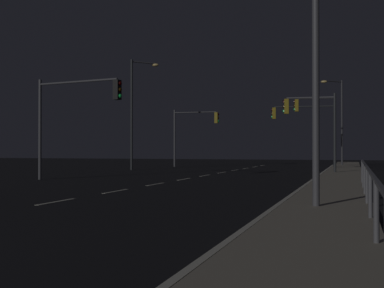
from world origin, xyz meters
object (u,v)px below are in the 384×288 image
at_px(traffic_light_far_center, 194,126).
at_px(traffic_light_overhead_east, 306,121).
at_px(traffic_light_far_left, 317,117).
at_px(traffic_light_mid_left, 75,106).
at_px(street_lamp_corner, 303,48).
at_px(traffic_light_mid_right, 311,117).
at_px(street_lamp_across_street, 136,104).
at_px(street_lamp_far_end, 339,114).

bearing_deg(traffic_light_far_center, traffic_light_overhead_east, -0.33).
distance_m(traffic_light_far_left, traffic_light_mid_left, 20.95).
distance_m(traffic_light_far_left, traffic_light_overhead_east, 2.89).
xyz_separation_m(traffic_light_overhead_east, street_lamp_corner, (2.63, -30.10, 0.23)).
height_order(traffic_light_mid_right, street_lamp_corner, street_lamp_corner).
distance_m(traffic_light_mid_left, traffic_light_mid_right, 14.98).
relative_size(traffic_light_far_left, street_lamp_across_street, 0.67).
height_order(traffic_light_far_center, street_lamp_corner, street_lamp_corner).
distance_m(traffic_light_mid_left, street_lamp_corner, 15.27).
bearing_deg(street_lamp_across_street, traffic_light_far_center, 72.61).
distance_m(traffic_light_far_center, street_lamp_corner, 32.59).
bearing_deg(street_lamp_across_street, street_lamp_far_end, 39.54).
bearing_deg(traffic_light_mid_right, traffic_light_far_left, 91.07).
xyz_separation_m(traffic_light_far_center, street_lamp_corner, (12.34, -30.15, 0.51)).
xyz_separation_m(traffic_light_far_left, traffic_light_mid_right, (0.14, -7.61, -0.45)).
distance_m(traffic_light_far_left, street_lamp_corner, 27.48).
relative_size(traffic_light_mid_left, traffic_light_mid_right, 1.05).
relative_size(traffic_light_far_left, traffic_light_far_center, 1.10).
relative_size(traffic_light_mid_right, street_lamp_across_street, 0.59).
bearing_deg(traffic_light_mid_left, traffic_light_mid_right, 44.37).
xyz_separation_m(traffic_light_mid_right, street_lamp_corner, (1.36, -19.83, 0.53)).
relative_size(traffic_light_overhead_east, street_lamp_corner, 0.80).
xyz_separation_m(street_lamp_corner, street_lamp_far_end, (-0.11, 34.72, 0.64)).
relative_size(traffic_light_overhead_east, traffic_light_far_center, 1.02).
relative_size(traffic_light_far_left, street_lamp_corner, 0.86).
height_order(traffic_light_mid_right, street_lamp_across_street, street_lamp_across_street).
xyz_separation_m(traffic_light_overhead_east, traffic_light_mid_right, (1.27, -10.27, -0.30)).
height_order(traffic_light_far_left, traffic_light_mid_right, traffic_light_far_left).
height_order(street_lamp_across_street, street_lamp_far_end, street_lamp_across_street).
xyz_separation_m(traffic_light_mid_left, street_lamp_across_street, (-2.61, 13.34, 1.28)).
relative_size(traffic_light_far_center, street_lamp_far_end, 0.67).
bearing_deg(traffic_light_far_left, traffic_light_mid_right, -88.93).
xyz_separation_m(traffic_light_far_left, street_lamp_far_end, (1.39, 7.28, 0.71)).
xyz_separation_m(street_lamp_corner, street_lamp_across_street, (-14.68, 22.69, 0.88)).
bearing_deg(street_lamp_far_end, traffic_light_far_center, -159.54).
bearing_deg(street_lamp_corner, traffic_light_overhead_east, 94.99).
distance_m(traffic_light_overhead_east, street_lamp_far_end, 5.33).
distance_m(traffic_light_far_center, street_lamp_far_end, 13.10).
bearing_deg(traffic_light_far_center, traffic_light_mid_left, -89.24).
xyz_separation_m(traffic_light_far_center, street_lamp_across_street, (-2.34, -7.46, 1.38)).
relative_size(traffic_light_far_left, traffic_light_mid_left, 1.09).
distance_m(traffic_light_far_center, traffic_light_mid_right, 15.07).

